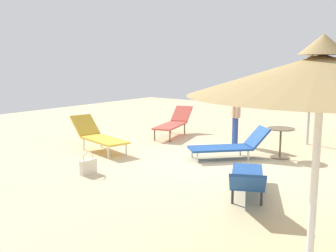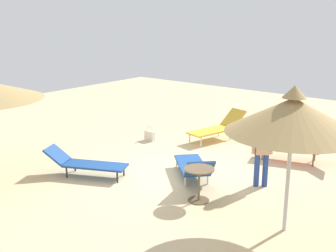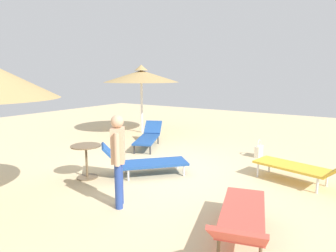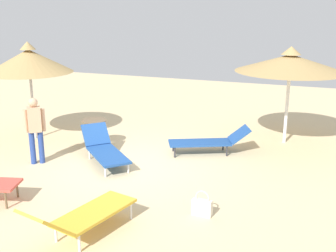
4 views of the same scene
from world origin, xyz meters
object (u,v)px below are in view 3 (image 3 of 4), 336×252
(lounge_chair_front, at_px, (308,166))
(lounge_chair_near_left, at_px, (149,136))
(parasol_umbrella_far_right, at_px, (141,76))
(lounge_chair_back, at_px, (242,218))
(handbag, at_px, (259,151))
(person_standing_center, at_px, (118,155))
(side_table_round, at_px, (86,156))
(lounge_chair_edge, at_px, (143,161))

(lounge_chair_front, bearing_deg, lounge_chair_near_left, 79.45)
(parasol_umbrella_far_right, height_order, lounge_chair_front, parasol_umbrella_far_right)
(lounge_chair_back, xyz_separation_m, lounge_chair_near_left, (3.80, 4.35, -0.10))
(parasol_umbrella_far_right, distance_m, lounge_chair_back, 8.29)
(parasol_umbrella_far_right, relative_size, lounge_chair_near_left, 1.39)
(lounge_chair_back, bearing_deg, handbag, 13.12)
(handbag, bearing_deg, person_standing_center, 165.43)
(handbag, distance_m, side_table_round, 4.68)
(lounge_chair_front, distance_m, lounge_chair_edge, 3.50)
(side_table_round, bearing_deg, parasol_umbrella_far_right, 24.46)
(lounge_chair_edge, bearing_deg, lounge_chair_near_left, 34.01)
(parasol_umbrella_far_right, height_order, lounge_chair_edge, parasol_umbrella_far_right)
(handbag, xyz_separation_m, side_table_round, (-3.78, 2.73, 0.33))
(lounge_chair_front, height_order, lounge_chair_edge, lounge_chair_front)
(lounge_chair_back, bearing_deg, lounge_chair_front, -7.62)
(person_standing_center, bearing_deg, handbag, -14.57)
(parasol_umbrella_far_right, distance_m, person_standing_center, 6.70)
(lounge_chair_near_left, bearing_deg, handbag, -77.27)
(lounge_chair_front, height_order, handbag, lounge_chair_front)
(lounge_chair_near_left, distance_m, person_standing_center, 4.32)
(side_table_round, bearing_deg, handbag, -35.83)
(lounge_chair_front, xyz_separation_m, side_table_round, (-2.16, 4.18, 0.09))
(lounge_chair_front, relative_size, lounge_chair_edge, 1.18)
(parasol_umbrella_far_right, bearing_deg, handbag, -101.12)
(person_standing_center, distance_m, handbag, 4.66)
(lounge_chair_near_left, bearing_deg, lounge_chair_front, -100.55)
(handbag, bearing_deg, side_table_round, 144.17)
(lounge_chair_near_left, bearing_deg, person_standing_center, -150.06)
(parasol_umbrella_far_right, relative_size, lounge_chair_edge, 1.58)
(lounge_chair_back, relative_size, lounge_chair_near_left, 1.08)
(lounge_chair_edge, bearing_deg, lounge_chair_front, -67.37)
(person_standing_center, xyz_separation_m, handbag, (4.45, -1.16, -0.75))
(parasol_umbrella_far_right, distance_m, lounge_chair_near_left, 2.99)
(lounge_chair_back, distance_m, lounge_chair_front, 2.94)
(lounge_chair_front, xyz_separation_m, lounge_chair_edge, (-1.35, 3.23, -0.08))
(lounge_chair_near_left, relative_size, side_table_round, 2.82)
(lounge_chair_front, bearing_deg, parasol_umbrella_far_right, 67.80)
(lounge_chair_edge, height_order, lounge_chair_near_left, lounge_chair_edge)
(lounge_chair_front, bearing_deg, lounge_chair_edge, 112.63)
(lounge_chair_edge, relative_size, side_table_round, 2.47)
(lounge_chair_near_left, bearing_deg, lounge_chair_back, -131.13)
(parasol_umbrella_far_right, bearing_deg, lounge_chair_back, -132.76)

